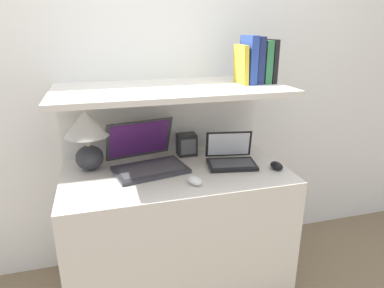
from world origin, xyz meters
name	(u,v)px	position (x,y,z in m)	size (l,w,h in m)	color
wall_back	(160,77)	(0.00, 0.71, 1.20)	(6.00, 0.05, 2.40)	white
desk	(177,230)	(0.00, 0.32, 0.37)	(1.20, 0.65, 0.75)	silver
back_riser	(164,174)	(0.00, 0.67, 0.58)	(1.20, 0.04, 1.16)	white
shelf	(171,90)	(0.00, 0.39, 1.18)	(1.20, 0.58, 0.03)	silver
table_lamp	(87,133)	(-0.44, 0.47, 0.95)	(0.24, 0.24, 0.33)	#2D2D33
laptop_large	(147,159)	(-0.14, 0.41, 0.80)	(0.44, 0.40, 0.25)	#333338
laptop_small	(231,158)	(0.32, 0.33, 0.78)	(0.30, 0.25, 0.17)	black
computer_mouse	(194,180)	(0.05, 0.14, 0.77)	(0.08, 0.11, 0.04)	white
second_mouse	(277,166)	(0.53, 0.20, 0.77)	(0.07, 0.09, 0.04)	black
router_box	(187,144)	(0.12, 0.54, 0.81)	(0.11, 0.09, 0.13)	black
book_black	(271,61)	(0.56, 0.39, 1.31)	(0.03, 0.14, 0.23)	black
book_green	(264,62)	(0.52, 0.39, 1.30)	(0.04, 0.14, 0.22)	#2D7042
book_navy	(256,60)	(0.47, 0.39, 1.31)	(0.04, 0.14, 0.25)	navy
book_blue	(249,60)	(0.43, 0.39, 1.32)	(0.04, 0.16, 0.25)	#284293
book_yellow	(241,65)	(0.38, 0.39, 1.29)	(0.04, 0.15, 0.21)	gold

